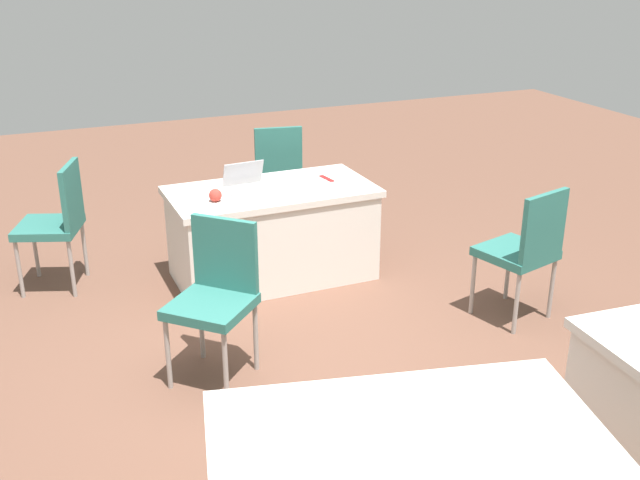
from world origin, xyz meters
TOP-DOWN VIEW (x-y plane):
  - ground_plane at (0.00, 0.00)m, footprint 14.40×14.40m
  - table_foreground at (-0.37, -1.50)m, footprint 1.55×0.82m
  - chair_near_front at (-1.72, -0.17)m, footprint 0.54×0.54m
  - chair_tucked_left at (-0.79, -2.57)m, footprint 0.51×0.51m
  - chair_tucked_right at (0.39, -0.29)m, footprint 0.62×0.62m
  - chair_aisle at (1.15, -1.95)m, footprint 0.56×0.56m
  - laptop_silver at (-0.20, -1.51)m, footprint 0.34×0.32m
  - yarn_ball at (0.09, -1.38)m, footprint 0.09×0.09m
  - scissors_red at (-0.86, -1.57)m, footprint 0.06×0.18m

SIDE VIEW (x-z plane):
  - ground_plane at x=0.00m, z-range 0.00..0.00m
  - table_foreground at x=-0.37m, z-range 0.00..0.73m
  - chair_tucked_left at x=-0.79m, z-range 0.07..1.02m
  - chair_near_front at x=-1.72m, z-range 0.07..1.03m
  - chair_aisle at x=1.15m, z-range 0.07..1.03m
  - chair_tucked_right at x=0.39m, z-range 0.07..1.04m
  - scissors_red at x=-0.86m, z-range 0.72..0.73m
  - laptop_silver at x=-0.20m, z-range 0.66..0.87m
  - yarn_ball at x=0.09m, z-range 0.72..0.82m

